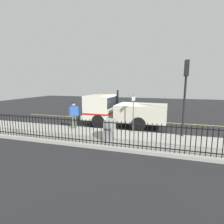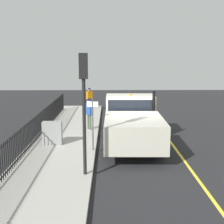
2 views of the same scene
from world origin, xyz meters
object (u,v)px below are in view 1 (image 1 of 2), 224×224
Objects in this scene: worker_standing at (74,112)px; street_sign at (133,109)px; utility_cabinet at (110,130)px; traffic_light_near at (186,83)px; traffic_cone at (108,115)px; work_truck at (119,109)px.

street_sign is (-0.40, 3.87, 0.31)m from worker_standing.
traffic_light_near is at bearing 115.72° from utility_cabinet.
traffic_cone is at bearing 52.22° from traffic_light_near.
street_sign is (-0.14, -2.85, -1.56)m from traffic_light_near.
work_truck is 2.68m from traffic_cone.
traffic_cone is 0.28× the size of street_sign.
work_truck reaches higher than traffic_cone.
traffic_light_near is at bearing 55.52° from traffic_cone.
worker_standing is 3.40m from utility_cabinet.
traffic_light_near is 7.55m from traffic_cone.
utility_cabinet is 6.13m from traffic_cone.
traffic_light_near is 1.87× the size of street_sign.
worker_standing is at bearing 132.86° from work_truck.
street_sign reaches higher than utility_cabinet.
worker_standing is 2.83× the size of traffic_cone.
worker_standing is at bearing -84.13° from street_sign.
utility_cabinet is 2.30m from street_sign.
street_sign reaches higher than worker_standing.
utility_cabinet is (1.54, 2.98, -0.56)m from worker_standing.
worker_standing is at bearing 88.92° from traffic_light_near.
work_truck is at bearing 36.95° from traffic_cone.
utility_cabinet is (3.75, 0.52, -0.53)m from work_truck.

